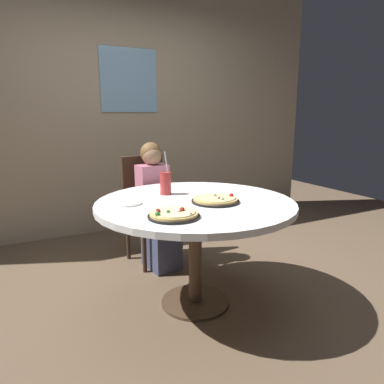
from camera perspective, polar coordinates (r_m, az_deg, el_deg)
The scene contains 9 objects.
ground_plane at distance 2.61m, azimuth 0.52°, elevation -17.66°, with size 8.00×8.00×0.00m, color brown.
wall_with_window at distance 4.07m, azimuth -12.54°, elevation 14.24°, with size 5.20×0.14×2.90m.
dining_table at distance 2.34m, azimuth 0.56°, elevation -3.50°, with size 1.32×1.32×0.75m.
chair_wooden at distance 3.19m, azimuth -7.26°, elevation -1.74°, with size 0.44×0.44×0.95m.
diner_child at distance 3.04m, azimuth -5.74°, elevation -3.30°, with size 0.29×0.42×1.08m.
pizza_veggie at distance 2.29m, azimuth 3.88°, elevation -1.26°, with size 0.32×0.32×0.05m.
pizza_cheese at distance 1.95m, azimuth -3.04°, elevation -3.68°, with size 0.29×0.29×0.05m.
soda_cup at distance 2.50m, azimuth -4.34°, elevation 1.43°, with size 0.08×0.08×0.31m.
plate_small at distance 2.27m, azimuth -10.44°, elevation -1.82°, with size 0.18×0.18×0.01m, color white.
Camera 1 is at (-1.04, -1.99, 1.31)m, focal length 32.59 mm.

